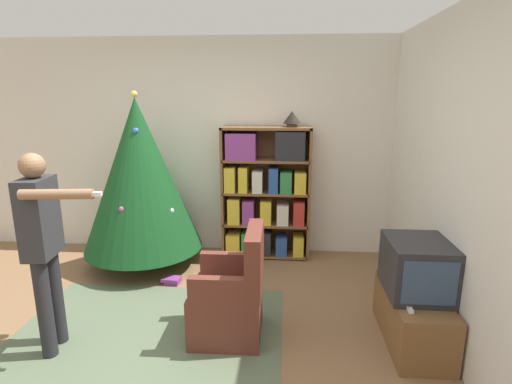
% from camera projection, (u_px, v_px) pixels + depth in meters
% --- Properties ---
extents(ground_plane, '(14.00, 14.00, 0.00)m').
position_uv_depth(ground_plane, '(157.00, 353.00, 3.06)').
color(ground_plane, '#846042').
extents(wall_back, '(8.00, 0.10, 2.60)m').
position_uv_depth(wall_back, '(209.00, 147.00, 4.93)').
color(wall_back, silver).
rests_on(wall_back, ground_plane).
extents(wall_right, '(0.10, 8.00, 2.60)m').
position_uv_depth(wall_right, '(487.00, 195.00, 2.58)').
color(wall_right, silver).
rests_on(wall_right, ground_plane).
extents(area_rug, '(2.22, 1.85, 0.01)m').
position_uv_depth(area_rug, '(144.00, 340.00, 3.22)').
color(area_rug, '#56664C').
rests_on(area_rug, ground_plane).
extents(bookshelf, '(1.04, 0.34, 1.58)m').
position_uv_depth(bookshelf, '(265.00, 193.00, 4.76)').
color(bookshelf, brown).
rests_on(bookshelf, ground_plane).
extents(tv_stand, '(0.41, 0.91, 0.43)m').
position_uv_depth(tv_stand, '(412.00, 317.00, 3.17)').
color(tv_stand, brown).
rests_on(tv_stand, ground_plane).
extents(television, '(0.47, 0.55, 0.42)m').
position_uv_depth(television, '(418.00, 267.00, 3.07)').
color(television, '#28282D').
rests_on(television, tv_stand).
extents(game_remote, '(0.04, 0.12, 0.02)m').
position_uv_depth(game_remote, '(409.00, 308.00, 2.86)').
color(game_remote, white).
rests_on(game_remote, tv_stand).
extents(christmas_tree, '(1.32, 1.32, 1.98)m').
position_uv_depth(christmas_tree, '(140.00, 176.00, 4.42)').
color(christmas_tree, '#4C3323').
rests_on(christmas_tree, ground_plane).
extents(armchair, '(0.58, 0.57, 0.92)m').
position_uv_depth(armchair, '(232.00, 299.00, 3.23)').
color(armchair, brown).
rests_on(armchair, ground_plane).
extents(standing_person, '(0.66, 0.47, 1.54)m').
position_uv_depth(standing_person, '(43.00, 239.00, 2.91)').
color(standing_person, '#232328').
rests_on(standing_person, ground_plane).
extents(table_lamp, '(0.20, 0.20, 0.18)m').
position_uv_depth(table_lamp, '(292.00, 118.00, 4.54)').
color(table_lamp, '#473828').
rests_on(table_lamp, bookshelf).
extents(book_pile_near_tree, '(0.19, 0.16, 0.07)m').
position_uv_depth(book_pile_near_tree, '(172.00, 280.00, 4.19)').
color(book_pile_near_tree, '#843889').
rests_on(book_pile_near_tree, ground_plane).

